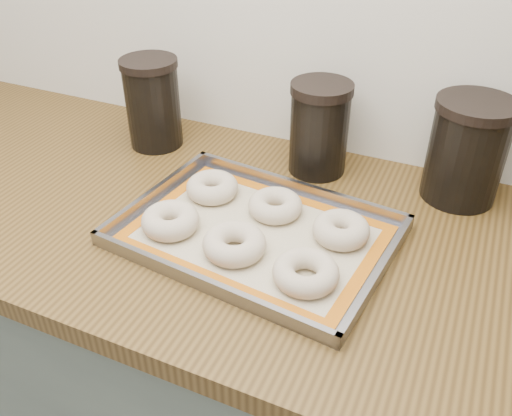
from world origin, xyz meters
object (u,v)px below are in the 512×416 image
at_px(bagel_back_mid, 275,205).
at_px(bagel_back_left, 212,187).
at_px(bagel_front_mid, 234,244).
at_px(canister_mid, 319,128).
at_px(baking_tray, 256,233).
at_px(canister_left, 153,103).
at_px(bagel_front_right, 306,273).
at_px(bagel_back_right, 341,230).
at_px(canister_right, 467,150).
at_px(bagel_front_left, 170,221).

bearing_deg(bagel_back_mid, bagel_back_left, 177.08).
distance_m(bagel_front_mid, canister_mid, 0.33).
distance_m(baking_tray, canister_left, 0.42).
xyz_separation_m(bagel_front_right, bagel_back_right, (0.02, 0.13, 0.00)).
bearing_deg(canister_right, bagel_front_mid, -132.89).
xyz_separation_m(bagel_front_mid, bagel_back_right, (0.15, 0.11, 0.00)).
height_order(bagel_front_mid, canister_mid, canister_mid).
relative_size(bagel_back_left, canister_left, 0.51).
height_order(bagel_front_right, canister_mid, canister_mid).
distance_m(bagel_back_mid, canister_right, 0.37).
relative_size(canister_left, canister_mid, 1.04).
bearing_deg(bagel_front_right, canister_mid, 106.01).
distance_m(bagel_front_left, bagel_front_mid, 0.13).
bearing_deg(bagel_front_mid, baking_tray, 79.18).
distance_m(baking_tray, bagel_back_left, 0.15).
height_order(bagel_front_mid, canister_right, canister_right).
relative_size(bagel_front_right, bagel_back_mid, 1.06).
distance_m(canister_left, canister_mid, 0.37).
distance_m(bagel_back_left, canister_left, 0.28).
bearing_deg(bagel_front_mid, bagel_back_right, 35.80).
bearing_deg(canister_mid, bagel_front_left, -117.89).
relative_size(bagel_front_right, canister_left, 0.53).
height_order(bagel_front_right, bagel_back_right, bagel_back_right).
height_order(bagel_back_right, canister_right, canister_right).
xyz_separation_m(bagel_front_mid, bagel_front_right, (0.13, -0.02, -0.00)).
height_order(bagel_front_mid, bagel_front_right, bagel_front_mid).
distance_m(bagel_back_mid, bagel_back_right, 0.13).
bearing_deg(bagel_front_right, canister_left, 146.96).
bearing_deg(bagel_front_right, bagel_back_left, 147.50).
bearing_deg(canister_mid, canister_right, 3.28).
bearing_deg(bagel_front_left, bagel_back_left, 82.98).
relative_size(bagel_front_mid, bagel_back_right, 1.08).
xyz_separation_m(bagel_front_mid, bagel_back_mid, (0.02, 0.13, -0.00)).
bearing_deg(bagel_front_left, bagel_front_right, -6.56).
bearing_deg(bagel_back_mid, canister_right, 34.87).
xyz_separation_m(bagel_back_left, bagel_back_right, (0.27, -0.03, 0.00)).
bearing_deg(canister_left, bagel_back_mid, -23.41).
height_order(baking_tray, canister_left, canister_left).
height_order(baking_tray, canister_right, canister_right).
bearing_deg(canister_right, bagel_back_mid, -145.13).
relative_size(bagel_front_mid, bagel_front_right, 1.01).
bearing_deg(canister_left, bagel_back_left, -33.63).
bearing_deg(bagel_back_mid, baking_tray, -95.48).
bearing_deg(canister_right, canister_left, -175.27).
distance_m(bagel_back_right, canister_right, 0.29).
distance_m(bagel_front_mid, canister_left, 0.45).
bearing_deg(bagel_back_left, canister_right, 24.93).
relative_size(baking_tray, bagel_front_mid, 4.64).
bearing_deg(bagel_front_mid, bagel_back_mid, 82.03).
bearing_deg(bagel_front_mid, bagel_front_left, 174.59).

